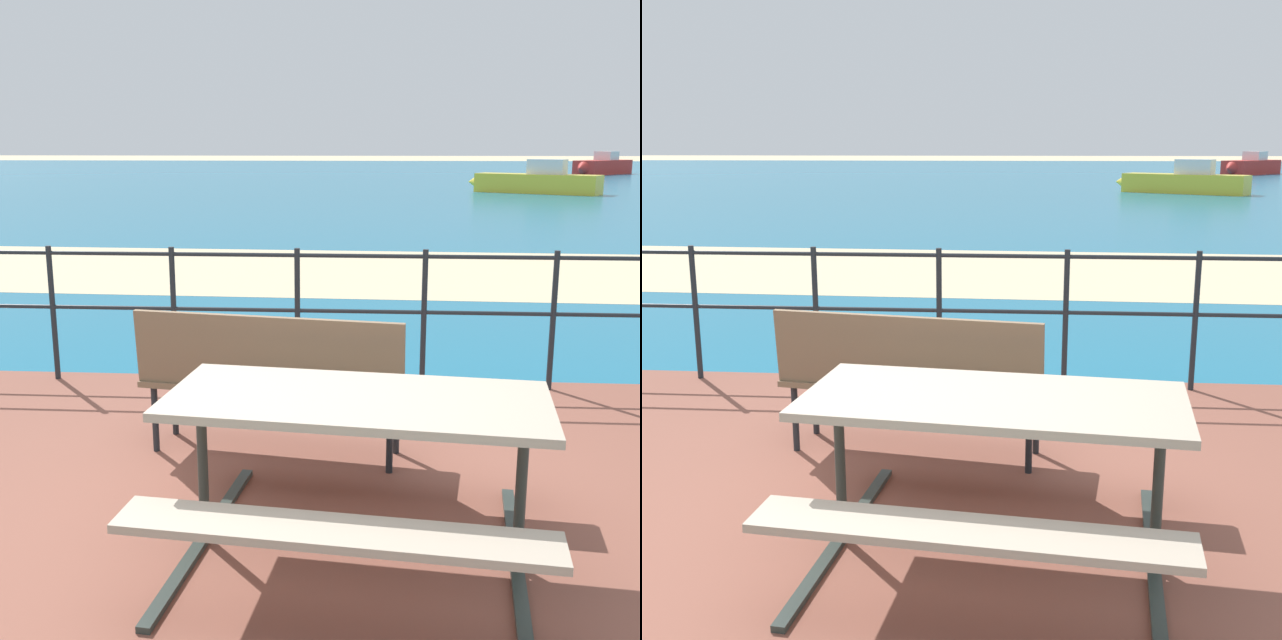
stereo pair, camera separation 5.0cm
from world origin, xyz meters
TOP-DOWN VIEW (x-y plane):
  - ground_plane at (0.00, 0.00)m, footprint 240.00×240.00m
  - patio_paving at (0.00, 0.00)m, footprint 6.40×5.20m
  - sea_water at (0.00, 40.00)m, footprint 90.00×90.00m
  - beach_strip at (0.00, 8.41)m, footprint 54.10×5.95m
  - picnic_table at (0.53, -0.18)m, footprint 1.86×1.71m
  - park_bench at (-0.01, 0.93)m, footprint 1.66×0.66m
  - railing_fence at (0.00, 2.42)m, footprint 5.94×0.04m
  - boat_near at (6.82, 28.02)m, footprint 5.04×3.47m
  - boat_mid at (14.79, 47.60)m, footprint 4.47×4.64m

SIDE VIEW (x-z plane):
  - ground_plane at x=0.00m, z-range 0.00..0.00m
  - sea_water at x=0.00m, z-range 0.00..0.01m
  - beach_strip at x=0.00m, z-range 0.00..0.01m
  - patio_paving at x=0.00m, z-range 0.00..0.06m
  - boat_near at x=6.82m, z-range -0.20..1.11m
  - boat_mid at x=14.79m, z-range -0.19..1.22m
  - park_bench at x=-0.01m, z-range 0.15..1.06m
  - picnic_table at x=0.53m, z-range 0.26..1.03m
  - railing_fence at x=0.00m, z-range 0.18..1.27m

